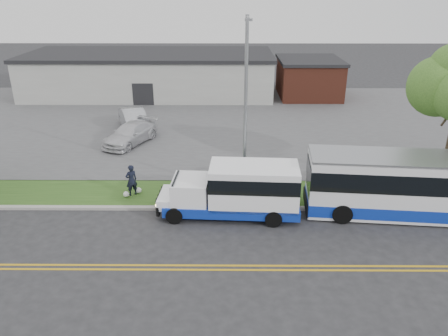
{
  "coord_description": "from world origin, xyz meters",
  "views": [
    {
      "loc": [
        2.03,
        -19.14,
        10.96
      ],
      "look_at": [
        1.89,
        2.92,
        1.6
      ],
      "focal_mm": 35.0,
      "sensor_mm": 36.0,
      "label": 1
    }
  ],
  "objects_px": {
    "streetlight_near": "(246,104)",
    "pedestrian": "(131,180)",
    "parked_car_a": "(134,120)",
    "shuttle_bus": "(240,189)",
    "transit_bus": "(423,186)",
    "parked_car_b": "(130,134)"
  },
  "relations": [
    {
      "from": "streetlight_near",
      "to": "pedestrian",
      "type": "height_order",
      "value": "streetlight_near"
    },
    {
      "from": "streetlight_near",
      "to": "shuttle_bus",
      "type": "bearing_deg",
      "value": -98.23
    },
    {
      "from": "pedestrian",
      "to": "parked_car_a",
      "type": "bearing_deg",
      "value": -114.1
    },
    {
      "from": "shuttle_bus",
      "to": "pedestrian",
      "type": "bearing_deg",
      "value": 164.32
    },
    {
      "from": "transit_bus",
      "to": "pedestrian",
      "type": "relative_size",
      "value": 6.53
    },
    {
      "from": "shuttle_bus",
      "to": "pedestrian",
      "type": "height_order",
      "value": "shuttle_bus"
    },
    {
      "from": "transit_bus",
      "to": "parked_car_a",
      "type": "relative_size",
      "value": 2.34
    },
    {
      "from": "streetlight_near",
      "to": "pedestrian",
      "type": "relative_size",
      "value": 5.31
    },
    {
      "from": "streetlight_near",
      "to": "parked_car_a",
      "type": "bearing_deg",
      "value": 125.71
    },
    {
      "from": "pedestrian",
      "to": "parked_car_b",
      "type": "distance_m",
      "value": 8.67
    },
    {
      "from": "shuttle_bus",
      "to": "parked_car_b",
      "type": "bearing_deg",
      "value": 129.55
    },
    {
      "from": "transit_bus",
      "to": "parked_car_b",
      "type": "relative_size",
      "value": 2.32
    },
    {
      "from": "parked_car_b",
      "to": "pedestrian",
      "type": "bearing_deg",
      "value": -53.63
    },
    {
      "from": "pedestrian",
      "to": "parked_car_b",
      "type": "height_order",
      "value": "pedestrian"
    },
    {
      "from": "parked_car_a",
      "to": "shuttle_bus",
      "type": "bearing_deg",
      "value": -82.63
    },
    {
      "from": "parked_car_a",
      "to": "streetlight_near",
      "type": "bearing_deg",
      "value": -77.19
    },
    {
      "from": "parked_car_a",
      "to": "parked_car_b",
      "type": "xyz_separation_m",
      "value": [
        0.38,
        -3.32,
        -0.09
      ]
    },
    {
      "from": "pedestrian",
      "to": "parked_car_a",
      "type": "distance_m",
      "value": 12.0
    },
    {
      "from": "parked_car_b",
      "to": "parked_car_a",
      "type": "bearing_deg",
      "value": 120.85
    },
    {
      "from": "streetlight_near",
      "to": "pedestrian",
      "type": "distance_m",
      "value": 7.51
    },
    {
      "from": "shuttle_bus",
      "to": "parked_car_b",
      "type": "distance_m",
      "value": 13.04
    },
    {
      "from": "streetlight_near",
      "to": "shuttle_bus",
      "type": "xyz_separation_m",
      "value": [
        -0.31,
        -2.17,
        -3.77
      ]
    }
  ]
}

